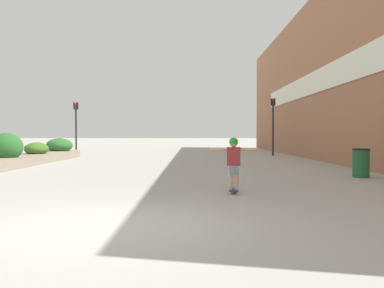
{
  "coord_description": "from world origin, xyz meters",
  "views": [
    {
      "loc": [
        1.32,
        -6.48,
        1.4
      ],
      "look_at": [
        1.39,
        13.99,
        0.93
      ],
      "focal_mm": 40.0,
      "sensor_mm": 36.0,
      "label": 1
    }
  ],
  "objects_px": {
    "trash_bin": "(359,163)",
    "traffic_light_left": "(74,119)",
    "skateboard": "(232,190)",
    "traffic_light_right": "(272,117)",
    "skateboarder": "(232,158)"
  },
  "relations": [
    {
      "from": "skateboarder",
      "to": "traffic_light_right",
      "type": "distance_m",
      "value": 18.32
    },
    {
      "from": "skateboarder",
      "to": "traffic_light_right",
      "type": "bearing_deg",
      "value": 80.51
    },
    {
      "from": "skateboard",
      "to": "skateboarder",
      "type": "bearing_deg",
      "value": -112.43
    },
    {
      "from": "skateboard",
      "to": "traffic_light_left",
      "type": "distance_m",
      "value": 20.12
    },
    {
      "from": "skateboard",
      "to": "traffic_light_right",
      "type": "height_order",
      "value": "traffic_light_right"
    },
    {
      "from": "trash_bin",
      "to": "traffic_light_left",
      "type": "xyz_separation_m",
      "value": [
        -13.13,
        14.35,
        1.91
      ]
    },
    {
      "from": "skateboard",
      "to": "traffic_light_left",
      "type": "xyz_separation_m",
      "value": [
        -8.64,
        18.02,
        2.31
      ]
    },
    {
      "from": "skateboard",
      "to": "trash_bin",
      "type": "height_order",
      "value": "trash_bin"
    },
    {
      "from": "skateboarder",
      "to": "skateboard",
      "type": "bearing_deg",
      "value": 67.57
    },
    {
      "from": "skateboard",
      "to": "trash_bin",
      "type": "xyz_separation_m",
      "value": [
        4.49,
        3.68,
        0.4
      ]
    },
    {
      "from": "skateboarder",
      "to": "trash_bin",
      "type": "xyz_separation_m",
      "value": [
        4.49,
        3.68,
        -0.37
      ]
    },
    {
      "from": "skateboarder",
      "to": "traffic_light_right",
      "type": "xyz_separation_m",
      "value": [
        4.3,
        17.73,
        1.68
      ]
    },
    {
      "from": "trash_bin",
      "to": "traffic_light_left",
      "type": "relative_size",
      "value": 0.27
    },
    {
      "from": "skateboarder",
      "to": "traffic_light_right",
      "type": "relative_size",
      "value": 0.33
    },
    {
      "from": "skateboard",
      "to": "traffic_light_right",
      "type": "xyz_separation_m",
      "value": [
        4.3,
        17.73,
        2.45
      ]
    }
  ]
}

